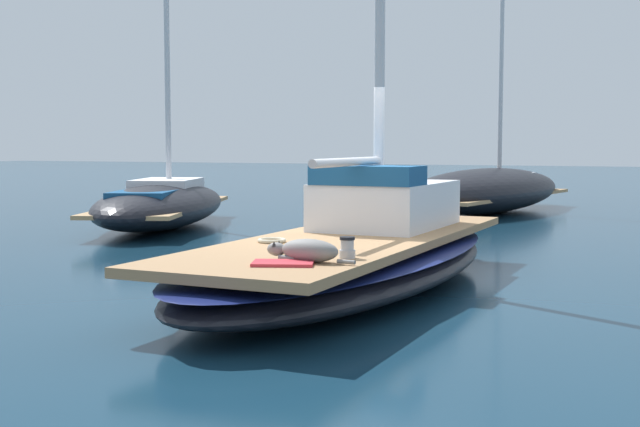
# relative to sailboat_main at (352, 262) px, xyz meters

# --- Properties ---
(ground_plane) EXTENTS (120.00, 120.00, 0.00)m
(ground_plane) POSITION_rel_sailboat_main_xyz_m (0.00, 0.00, -0.34)
(ground_plane) COLOR #143347
(sailboat_main) EXTENTS (2.80, 7.33, 0.66)m
(sailboat_main) POSITION_rel_sailboat_main_xyz_m (0.00, 0.00, 0.00)
(sailboat_main) COLOR black
(sailboat_main) RESTS_ON ground
(cabin_house) EXTENTS (1.49, 2.27, 0.84)m
(cabin_house) POSITION_rel_sailboat_main_xyz_m (0.05, 1.12, 0.67)
(cabin_house) COLOR silver
(cabin_house) RESTS_ON sailboat_main
(dog_grey) EXTENTS (0.95, 0.33, 0.22)m
(dog_grey) POSITION_rel_sailboat_main_xyz_m (0.38, -2.24, 0.43)
(dog_grey) COLOR gray
(dog_grey) RESTS_ON sailboat_main
(deck_winch) EXTENTS (0.16, 0.16, 0.21)m
(deck_winch) POSITION_rel_sailboat_main_xyz_m (0.64, -1.85, 0.42)
(deck_winch) COLOR #B7B7BC
(deck_winch) RESTS_ON sailboat_main
(coiled_rope) EXTENTS (0.32, 0.32, 0.04)m
(coiled_rope) POSITION_rel_sailboat_main_xyz_m (-0.60, -0.97, 0.35)
(coiled_rope) COLOR beige
(coiled_rope) RESTS_ON sailboat_main
(deck_towel) EXTENTS (0.65, 0.53, 0.03)m
(deck_towel) POSITION_rel_sailboat_main_xyz_m (0.26, -2.50, 0.34)
(deck_towel) COLOR #C6333D
(deck_towel) RESTS_ON sailboat_main
(moored_boat_port_side) EXTENTS (4.21, 6.85, 7.56)m
(moored_boat_port_side) POSITION_rel_sailboat_main_xyz_m (-6.39, 5.54, 0.18)
(moored_boat_port_side) COLOR black
(moored_boat_port_side) RESTS_ON ground
(moored_boat_far_astern) EXTENTS (3.99, 7.97, 6.62)m
(moored_boat_far_astern) POSITION_rel_sailboat_main_xyz_m (-0.75, 11.97, 0.26)
(moored_boat_far_astern) COLOR black
(moored_boat_far_astern) RESTS_ON ground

